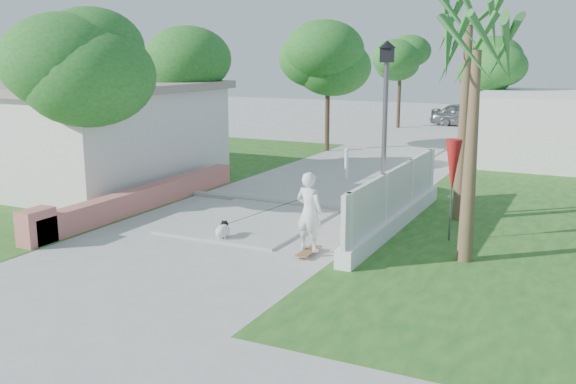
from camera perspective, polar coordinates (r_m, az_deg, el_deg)
The scene contains 22 objects.
ground at distance 12.94m, azimuth -11.96°, elevation -6.68°, with size 90.00×90.00×0.00m, color #B7B7B2.
path_strip at distance 30.82m, azimuth 11.54°, elevation 4.31°, with size 3.20×36.00×0.06m, color #B7B7B2.
curb at distance 17.83m, azimuth -0.06°, elevation -1.03°, with size 6.50×0.25×0.10m, color #999993.
grass_left at distance 23.26m, azimuth -13.48°, elevation 1.64°, with size 8.00×20.00×0.01m, color #20551B.
grass_right at distance 18.06m, azimuth 23.32°, elevation -2.02°, with size 8.00×20.00×0.01m, color #20551B.
pink_wall at distance 17.52m, azimuth -13.40°, elevation -0.72°, with size 0.45×8.20×0.80m.
house_left at distance 22.23m, azimuth -18.98°, elevation 5.10°, with size 8.40×7.40×3.23m.
lattice_fence at distance 15.60m, azimuth 9.57°, elevation -1.26°, with size 0.35×7.00×1.50m.
building_right at distance 27.77m, azimuth 22.67°, elevation 5.41°, with size 6.00×8.00×2.60m, color silver.
street_lamp at distance 15.90m, azimuth 8.60°, elevation 5.91°, with size 0.44×0.44×4.44m.
bollard at distance 21.24m, azimuth 5.20°, elevation 2.54°, with size 0.14×0.14×1.09m.
patio_umbrella at distance 14.57m, azimuth 14.44°, elevation 2.16°, with size 0.36×0.36×2.30m.
tree_left_near at distance 17.47m, azimuth -18.23°, elevation 10.59°, with size 3.60×3.60×5.28m.
tree_left_mid at distance 22.34m, azimuth -10.08°, elevation 10.39°, with size 3.20×3.20×4.85m.
tree_path_left at distance 27.68m, azimuth 3.60°, elevation 11.53°, with size 3.40×3.40×5.23m.
tree_path_right at distance 29.89m, azimuth 17.89°, elevation 10.40°, with size 3.00×3.00×4.79m.
tree_path_far at distance 37.06m, azimuth 9.98°, elevation 11.54°, with size 3.20×3.20×5.17m.
palm_far at distance 16.37m, azimuth 15.76°, elevation 13.00°, with size 1.80×1.80×5.30m.
palm_near at distance 12.97m, azimuth 16.40°, elevation 10.94°, with size 1.80×1.80×4.70m.
skateboarder at distance 13.64m, azimuth -0.50°, elevation -1.83°, with size 2.53×0.90×1.77m.
dog at distance 14.57m, azimuth -5.78°, elevation -3.38°, with size 0.43×0.59×0.43m.
parked_car at distance 38.34m, azimuth 15.63°, elevation 6.60°, with size 1.63×4.04×1.38m, color #ABACB3.
Camera 1 is at (7.67, -9.57, 4.13)m, focal length 40.00 mm.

